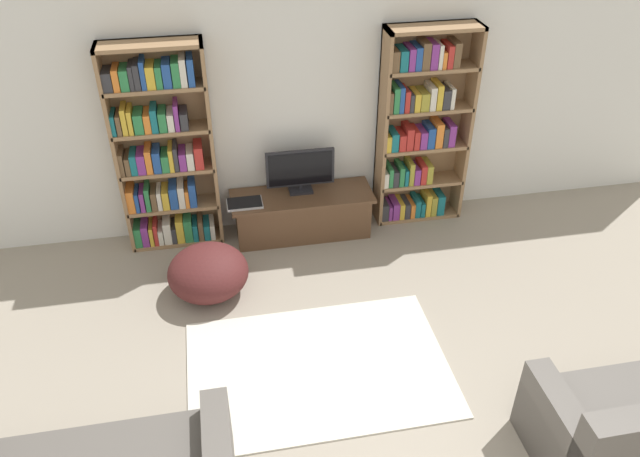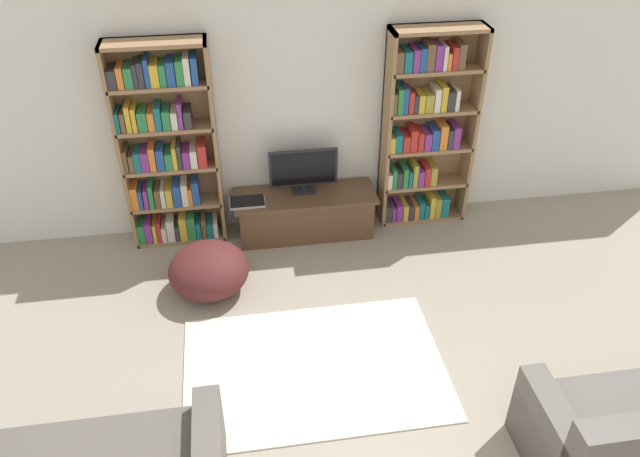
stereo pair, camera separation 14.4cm
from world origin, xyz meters
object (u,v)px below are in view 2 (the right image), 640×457
Objects in this scene: bookshelf_right at (424,131)px; beanbag_ottoman at (209,270)px; laptop at (247,202)px; television at (303,170)px; tv_stand at (305,213)px; bookshelf_left at (167,151)px.

bookshelf_right is 2.56m from beanbag_ottoman.
television is at bearing 13.56° from laptop.
tv_stand is 4.10× the size of laptop.
television is (0.00, 0.07, 0.48)m from tv_stand.
bookshelf_right is 1.29m from television.
bookshelf_left is 1.00× the size of bookshelf_right.
television reaches higher than laptop.
television is at bearing -2.84° from bookshelf_left.
television is at bearing 40.71° from beanbag_ottoman.
bookshelf_right is at bearing 0.05° from bookshelf_left.
bookshelf_left is at bearing 164.07° from laptop.
television is at bearing -176.92° from bookshelf_right.
beanbag_ottoman is at bearing -141.58° from tv_stand.
tv_stand is 1.97× the size of beanbag_ottoman.
television is 1.96× the size of laptop.
bookshelf_right is 2.82× the size of beanbag_ottoman.
bookshelf_left is at bearing 174.23° from tv_stand.
television reaches higher than beanbag_ottoman.
beanbag_ottoman is (0.31, -0.93, -0.77)m from bookshelf_left.
bookshelf_right is at bearing 22.43° from beanbag_ottoman.
tv_stand is 0.64m from laptop.
laptop is at bearing -166.44° from television.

